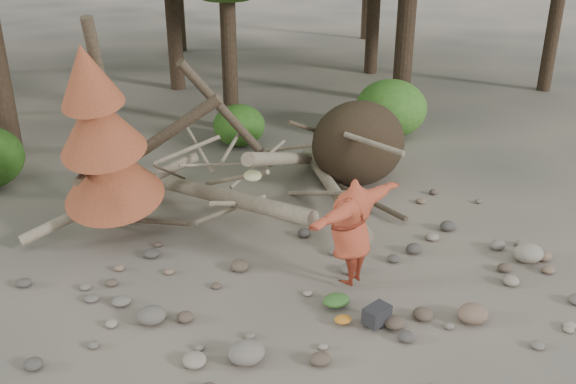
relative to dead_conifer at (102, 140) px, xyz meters
name	(u,v)px	position (x,y,z in m)	size (l,w,h in m)	color
ground	(333,301)	(3.12, -3.37, -2.11)	(120.00, 120.00, 0.00)	#514C44
deadfall_pile	(337,149)	(5.13, 0.87, -1.16)	(8.55, 5.24, 3.30)	#332619
dead_conifer	(102,140)	(0.00, 0.00, 0.00)	(2.06, 2.16, 4.35)	#4C3F30
bush_mid	(239,125)	(3.92, 4.43, -1.55)	(1.40, 1.40, 1.12)	#34671E
bush_right	(391,108)	(8.12, 3.63, -1.31)	(2.00, 2.00, 1.60)	#407A26
frisbee_thrower	(351,232)	(3.58, -3.01, -1.07)	(3.02, 1.64, 2.21)	#A33C24
backpack	(377,318)	(3.46, -4.22, -1.97)	(0.42, 0.28, 0.28)	black
cloth_green	(336,303)	(3.08, -3.55, -2.03)	(0.45, 0.38, 0.17)	#305A24
cloth_orange	(343,322)	(2.98, -4.02, -2.06)	(0.28, 0.23, 0.10)	#B26A1E
boulder_front_left	(247,352)	(1.30, -4.31, -1.95)	(0.54, 0.48, 0.32)	#6E655C
boulder_front_right	(473,314)	(4.93, -4.68, -1.96)	(0.49, 0.44, 0.29)	brown
boulder_mid_right	(529,253)	(7.02, -3.48, -1.95)	(0.55, 0.50, 0.33)	gray
boulder_mid_left	(152,315)	(0.20, -2.88, -1.97)	(0.46, 0.41, 0.27)	#5C564E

